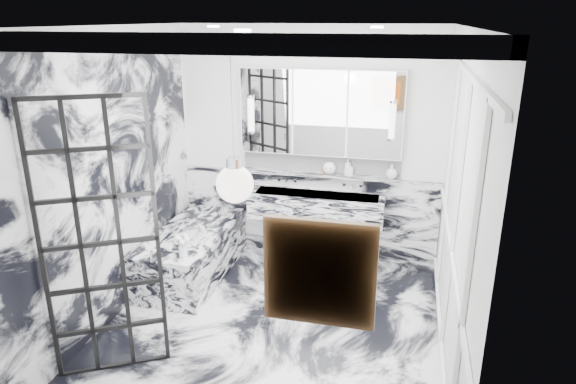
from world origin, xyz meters
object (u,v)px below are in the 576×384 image
(mirror_cabinet, at_px, (321,113))
(bathtub, at_px, (193,253))
(trough_sink, at_px, (316,206))
(crittall_door, at_px, (101,244))

(mirror_cabinet, xyz_separation_m, bathtub, (-1.32, -0.83, -1.54))
(trough_sink, distance_m, bathtub, 1.55)
(crittall_door, bearing_deg, trough_sink, 31.82)
(mirror_cabinet, distance_m, bathtub, 2.20)
(trough_sink, bearing_deg, crittall_door, -118.69)
(crittall_door, bearing_deg, mirror_cabinet, 33.45)
(mirror_cabinet, bearing_deg, trough_sink, -90.00)
(crittall_door, bearing_deg, bathtub, 61.11)
(trough_sink, relative_size, mirror_cabinet, 0.84)
(crittall_door, relative_size, bathtub, 1.41)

